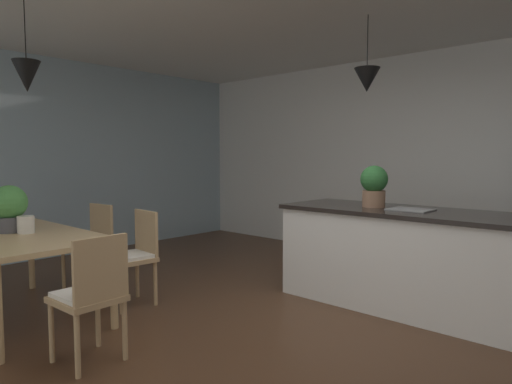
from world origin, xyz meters
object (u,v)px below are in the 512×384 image
(chair_far_right, at_px, (134,254))
(potted_plant_on_island, at_px, (374,185))
(chair_kitchen_end, at_px, (91,294))
(vase_on_dining_table, at_px, (26,225))
(dining_table, at_px, (17,241))
(kitchen_island, at_px, (409,258))
(potted_plant_on_table, at_px, (9,207))
(chair_far_left, at_px, (91,243))

(chair_far_right, relative_size, potted_plant_on_island, 2.21)
(chair_kitchen_end, height_order, vase_on_dining_table, vase_on_dining_table)
(chair_kitchen_end, relative_size, potted_plant_on_island, 2.21)
(dining_table, xyz_separation_m, kitchen_island, (2.34, 2.49, -0.20))
(chair_kitchen_end, height_order, kitchen_island, kitchen_island)
(potted_plant_on_island, xyz_separation_m, vase_on_dining_table, (-1.96, -2.42, -0.31))
(potted_plant_on_island, distance_m, vase_on_dining_table, 3.13)
(kitchen_island, bearing_deg, potted_plant_on_table, -135.00)
(kitchen_island, bearing_deg, potted_plant_on_island, -180.00)
(dining_table, relative_size, potted_plant_on_island, 4.58)
(kitchen_island, xyz_separation_m, vase_on_dining_table, (-2.32, -2.42, 0.34))
(chair_far_left, relative_size, potted_plant_on_table, 2.14)
(potted_plant_on_table, bearing_deg, kitchen_island, 45.00)
(chair_kitchen_end, distance_m, vase_on_dining_table, 1.29)
(kitchen_island, xyz_separation_m, potted_plant_on_table, (-2.49, -2.49, 0.48))
(dining_table, bearing_deg, potted_plant_on_island, 51.49)
(dining_table, height_order, vase_on_dining_table, vase_on_dining_table)
(chair_far_left, bearing_deg, chair_far_right, 0.00)
(chair_far_right, bearing_deg, dining_table, -115.11)
(kitchen_island, bearing_deg, chair_far_right, -140.10)
(dining_table, bearing_deg, chair_kitchen_end, 0.09)
(chair_far_left, relative_size, vase_on_dining_table, 5.86)
(chair_far_right, height_order, vase_on_dining_table, vase_on_dining_table)
(chair_kitchen_end, bearing_deg, dining_table, -179.91)
(chair_far_right, xyz_separation_m, potted_plant_on_table, (-0.55, -0.87, 0.47))
(dining_table, relative_size, chair_far_right, 2.07)
(chair_far_left, relative_size, chair_kitchen_end, 1.00)
(chair_far_left, height_order, potted_plant_on_island, potted_plant_on_island)
(chair_far_right, bearing_deg, chair_far_left, -180.00)
(potted_plant_on_island, relative_size, potted_plant_on_table, 0.97)
(kitchen_island, bearing_deg, vase_on_dining_table, -133.78)
(potted_plant_on_island, bearing_deg, potted_plant_on_table, -130.51)
(chair_kitchen_end, xyz_separation_m, vase_on_dining_table, (-1.25, 0.07, 0.33))
(chair_far_left, relative_size, kitchen_island, 0.37)
(dining_table, distance_m, chair_kitchen_end, 1.28)
(chair_kitchen_end, bearing_deg, chair_far_right, 134.71)
(potted_plant_on_table, bearing_deg, dining_table, -0.61)
(dining_table, bearing_deg, potted_plant_on_table, 179.39)
(chair_kitchen_end, distance_m, potted_plant_on_table, 1.49)
(vase_on_dining_table, bearing_deg, potted_plant_on_table, -157.94)
(potted_plant_on_island, bearing_deg, chair_kitchen_end, -105.96)
(potted_plant_on_island, bearing_deg, chair_far_right, -134.20)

